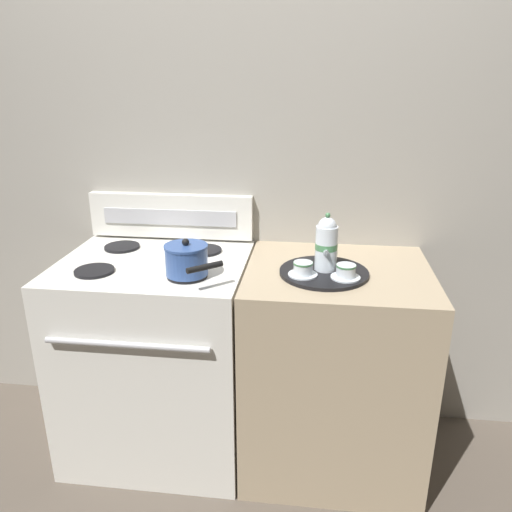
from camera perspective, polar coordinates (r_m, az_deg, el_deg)
ground_plane at (r=2.50m, az=-1.49°, el=-20.75°), size 6.00×6.00×0.00m
wall_back at (r=2.30m, az=-0.45°, el=6.63°), size 6.00×0.05×2.20m
stove at (r=2.31m, az=-10.98°, el=-11.11°), size 0.78×0.68×0.92m
control_panel at (r=2.35m, az=-9.69°, el=4.55°), size 0.76×0.05×0.20m
side_counter at (r=2.22m, az=8.78°, el=-12.47°), size 0.74×0.65×0.90m
saucepan at (r=1.91m, az=-7.91°, el=-0.41°), size 0.24×0.25×0.14m
serving_tray at (r=1.96m, az=7.76°, el=-1.87°), size 0.35×0.35×0.01m
teapot at (r=1.93m, az=8.05°, el=1.41°), size 0.09×0.14×0.23m
teacup_left at (r=1.89m, az=10.23°, el=-1.75°), size 0.11×0.11×0.05m
teacup_right at (r=1.89m, az=5.39°, el=-1.47°), size 0.11×0.11×0.05m
creamer_jug at (r=2.04m, az=8.49°, el=0.44°), size 0.06×0.06×0.08m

